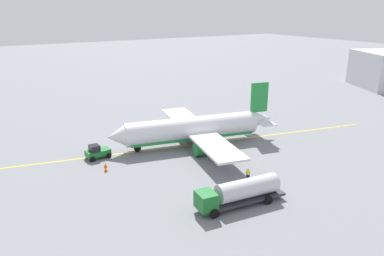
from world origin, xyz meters
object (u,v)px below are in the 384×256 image
object	(u,v)px
pushback_tug	(97,152)
refueling_worker	(248,174)
fuel_tanker	(240,192)
safety_cone_nose	(106,170)
safety_cone_wingtip	(106,165)
airplane	(195,129)

from	to	relation	value
pushback_tug	refueling_worker	bearing A→B (deg)	129.22
refueling_worker	fuel_tanker	bearing A→B (deg)	42.37
fuel_tanker	safety_cone_nose	xyz separation A→B (m)	(10.29, -17.35, -1.41)
safety_cone_wingtip	pushback_tug	bearing A→B (deg)	-92.28
fuel_tanker	refueling_worker	bearing A→B (deg)	-137.63
airplane	refueling_worker	bearing A→B (deg)	85.97
safety_cone_nose	safety_cone_wingtip	distance (m)	1.53
fuel_tanker	safety_cone_wingtip	size ratio (longest dim) A/B	17.62
refueling_worker	safety_cone_wingtip	xyz separation A→B (m)	(15.00, -14.08, -0.50)
airplane	safety_cone_nose	distance (m)	16.95
refueling_worker	safety_cone_nose	xyz separation A→B (m)	(15.47, -12.62, -0.50)
fuel_tanker	airplane	bearing A→B (deg)	-107.34
airplane	fuel_tanker	bearing A→B (deg)	72.66
airplane	refueling_worker	size ratio (longest dim) A/B	17.16
safety_cone_nose	airplane	bearing A→B (deg)	-170.66
refueling_worker	safety_cone_wingtip	distance (m)	20.58
airplane	fuel_tanker	distance (m)	21.06
fuel_tanker	safety_cone_wingtip	world-z (taller)	fuel_tanker
safety_cone_nose	pushback_tug	bearing A→B (deg)	-96.50
airplane	safety_cone_wingtip	distance (m)	16.32
pushback_tug	safety_cone_wingtip	bearing A→B (deg)	87.72
refueling_worker	safety_cone_nose	world-z (taller)	refueling_worker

